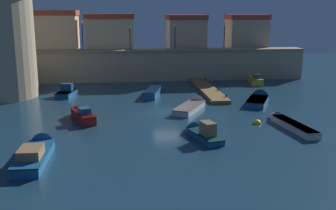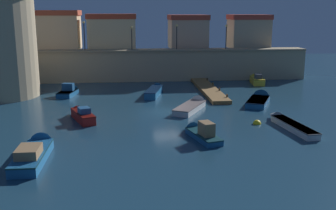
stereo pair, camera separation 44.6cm
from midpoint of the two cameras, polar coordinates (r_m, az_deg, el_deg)
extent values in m
plane|color=#19384C|center=(38.44, -0.50, -0.92)|extent=(100.85, 100.85, 0.00)
cube|color=tan|center=(55.82, -2.43, 5.56)|extent=(41.93, 2.60, 4.00)
cube|color=gray|center=(55.58, -2.45, 7.73)|extent=(41.93, 2.90, 0.24)
cube|color=#D7B68A|center=(60.02, -16.57, 9.76)|extent=(7.69, 5.09, 4.75)
cube|color=#A2412B|center=(59.95, -16.75, 12.36)|extent=(8.00, 5.29, 0.70)
cube|color=#D4BC8D|center=(58.66, -8.42, 9.85)|extent=(6.61, 4.08, 4.27)
cube|color=#B43F28|center=(58.58, -8.51, 12.28)|extent=(6.88, 4.24, 0.70)
cube|color=tan|center=(60.05, 2.30, 9.98)|extent=(5.30, 5.54, 4.12)
cube|color=#B0402E|center=(59.97, 2.32, 12.28)|extent=(5.52, 5.76, 0.70)
cube|color=tan|center=(61.52, 10.78, 9.85)|extent=(5.53, 4.47, 4.15)
cube|color=#B03E2F|center=(61.45, 10.88, 12.11)|extent=(5.76, 4.65, 0.70)
cube|color=brown|center=(48.53, 5.32, 2.21)|extent=(2.01, 14.50, 0.38)
cylinder|color=brown|center=(53.92, 5.10, 3.47)|extent=(0.20, 0.20, 0.70)
cylinder|color=brown|center=(50.43, 5.91, 2.79)|extent=(0.20, 0.20, 0.70)
cylinder|color=brown|center=(46.95, 6.84, 2.00)|extent=(0.20, 0.20, 0.70)
cylinder|color=brown|center=(43.50, 7.92, 1.08)|extent=(0.20, 0.20, 0.70)
cylinder|color=black|center=(55.58, -12.21, 9.37)|extent=(0.12, 0.12, 3.48)
sphere|color=#F9D172|center=(55.50, -12.30, 11.32)|extent=(0.32, 0.32, 0.32)
cylinder|color=black|center=(55.33, -5.61, 9.23)|extent=(0.12, 0.12, 2.79)
sphere|color=#F9D172|center=(55.25, -5.65, 10.82)|extent=(0.32, 0.32, 0.32)
cylinder|color=black|center=(55.75, 0.76, 9.45)|extent=(0.12, 0.12, 3.05)
sphere|color=#F9D172|center=(55.67, 0.76, 11.17)|extent=(0.32, 0.32, 0.32)
cylinder|color=black|center=(57.02, 7.72, 9.38)|extent=(0.12, 0.12, 2.98)
sphere|color=#F9D172|center=(56.94, 7.77, 11.03)|extent=(0.32, 0.32, 0.32)
cube|color=#195689|center=(42.33, 12.19, 0.49)|extent=(3.67, 4.92, 0.57)
cone|color=#195689|center=(45.13, 12.69, 1.23)|extent=(2.13, 1.92, 1.74)
cube|color=#091F3E|center=(42.28, 12.20, 0.81)|extent=(3.74, 5.02, 0.08)
cube|color=#195689|center=(30.24, 4.77, -4.41)|extent=(2.24, 4.18, 0.46)
cone|color=#195689|center=(32.40, 2.81, -3.18)|extent=(1.43, 1.39, 1.18)
cube|color=#0B2E36|center=(30.18, 4.78, -4.06)|extent=(2.29, 4.26, 0.08)
cube|color=olive|center=(29.62, 5.20, -3.33)|extent=(1.13, 1.47, 0.98)
cube|color=silver|center=(38.63, 2.71, -0.41)|extent=(3.84, 5.30, 0.60)
cone|color=silver|center=(41.62, 4.18, 0.56)|extent=(1.99, 1.94, 1.50)
cube|color=#605452|center=(38.57, 2.72, -0.03)|extent=(3.91, 5.40, 0.08)
cube|color=red|center=(35.80, -12.24, -1.62)|extent=(2.51, 4.15, 0.79)
cone|color=red|center=(38.17, -13.26, -0.76)|extent=(1.41, 1.44, 1.08)
cube|color=#68100B|center=(35.72, -12.26, -1.07)|extent=(2.56, 4.24, 0.08)
cube|color=navy|center=(35.23, -12.09, -0.77)|extent=(1.24, 1.37, 0.50)
cube|color=#99B7C6|center=(35.75, -12.34, -0.54)|extent=(0.77, 0.35, 0.30)
cube|color=gold|center=(54.46, 12.00, 3.40)|extent=(1.99, 3.94, 0.82)
cone|color=gold|center=(56.76, 11.61, 3.80)|extent=(1.51, 1.25, 1.36)
cube|color=#615D10|center=(54.40, 12.02, 3.78)|extent=(2.03, 4.02, 0.08)
cube|color=#333842|center=(53.80, 12.14, 4.03)|extent=(0.99, 1.16, 0.58)
cube|color=#99B7C6|center=(54.30, 12.05, 4.15)|extent=(0.76, 0.17, 0.35)
cube|color=#195689|center=(27.03, -18.83, -7.02)|extent=(1.71, 5.49, 0.66)
cone|color=#195689|center=(30.16, -17.44, -4.83)|extent=(1.59, 1.41, 1.58)
cube|color=#0C2E35|center=(26.93, -18.88, -6.43)|extent=(1.74, 5.60, 0.08)
cube|color=olive|center=(26.14, -19.29, -6.30)|extent=(1.34, 1.95, 0.57)
cube|color=#99B7C6|center=(27.03, -18.83, -5.57)|extent=(1.19, 0.07, 0.34)
cube|color=#195689|center=(46.85, -14.40, 1.57)|extent=(2.16, 3.53, 0.57)
cone|color=#195689|center=(48.76, -13.62, 2.06)|extent=(1.62, 1.19, 1.47)
cube|color=#0B233A|center=(46.80, -14.42, 1.87)|extent=(2.20, 3.60, 0.08)
cube|color=navy|center=(46.98, -14.34, 2.47)|extent=(1.37, 1.01, 0.82)
cube|color=silver|center=(34.00, 17.04, -2.91)|extent=(1.79, 5.98, 0.53)
cone|color=silver|center=(37.04, 14.30, -1.44)|extent=(1.21, 1.51, 1.06)
cube|color=#54565B|center=(33.94, 17.07, -2.54)|extent=(1.82, 6.10, 0.08)
cube|color=#195689|center=(45.60, -2.42, 1.82)|extent=(2.42, 5.24, 0.80)
cone|color=#195689|center=(48.70, -1.79, 2.55)|extent=(1.48, 1.64, 1.19)
cube|color=#091F3E|center=(45.53, -2.42, 2.26)|extent=(2.47, 5.35, 0.08)
sphere|color=#EA4C19|center=(40.32, -12.71, -0.58)|extent=(0.53, 0.53, 0.53)
sphere|color=yellow|center=(35.08, 12.11, -2.59)|extent=(0.70, 0.70, 0.70)
camera|label=1|loc=(0.22, -90.34, -0.08)|focal=43.18mm
camera|label=2|loc=(0.22, 89.66, 0.08)|focal=43.18mm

